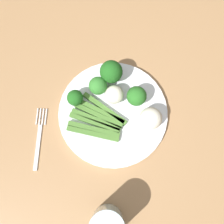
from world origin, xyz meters
name	(u,v)px	position (x,y,z in m)	size (l,w,h in m)	color
ground_plane	(111,150)	(0.00, 0.00, -0.01)	(6.00, 6.00, 0.02)	gray
dining_table	(109,130)	(0.00, 0.00, 0.63)	(1.11, 1.06, 0.73)	#9E754C
plate	(112,113)	(0.01, 0.03, 0.74)	(0.29, 0.29, 0.01)	white
asparagus_bundle	(96,120)	(-0.03, 0.01, 0.75)	(0.16, 0.14, 0.01)	#47752D
broccoli_front_left	(110,72)	(0.01, 0.13, 0.79)	(0.06, 0.06, 0.07)	#4C7F2B
broccoli_right	(136,96)	(0.07, 0.06, 0.78)	(0.05, 0.05, 0.06)	#568E33
broccoli_outer_edge	(97,86)	(-0.03, 0.09, 0.78)	(0.05, 0.05, 0.06)	#609E3D
broccoli_back_right	(74,98)	(-0.09, 0.06, 0.78)	(0.04, 0.04, 0.05)	#4C7F2B
cauliflower_mid	(113,95)	(0.01, 0.07, 0.77)	(0.05, 0.05, 0.05)	silver
cauliflower_near_fork	(149,118)	(0.10, 0.00, 0.78)	(0.06, 0.06, 0.06)	white
fork	(38,138)	(-0.19, -0.03, 0.73)	(0.03, 0.17, 0.00)	silver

